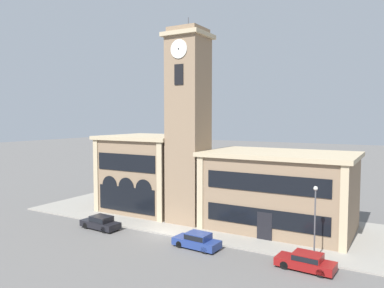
{
  "coord_description": "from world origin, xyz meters",
  "views": [
    {
      "loc": [
        21.51,
        -31.12,
        12.04
      ],
      "look_at": [
        1.61,
        3.48,
        9.23
      ],
      "focal_mm": 35.0,
      "sensor_mm": 36.0,
      "label": 1
    }
  ],
  "objects": [
    {
      "name": "sidewalk_kerb",
      "position": [
        0.0,
        7.5,
        0.07
      ],
      "size": [
        42.66,
        15.0,
        0.15
      ],
      "color": "gray",
      "rests_on": "ground_plane"
    },
    {
      "name": "clock_tower",
      "position": [
        -0.0,
        5.45,
        11.05
      ],
      "size": [
        4.65,
        4.65,
        23.18
      ],
      "color": "#897056",
      "rests_on": "ground_plane"
    },
    {
      "name": "town_hall_right_wing",
      "position": [
        9.8,
        8.21,
        4.21
      ],
      "size": [
        15.76,
        10.22,
        8.37
      ],
      "color": "#897056",
      "rests_on": "ground_plane"
    },
    {
      "name": "parked_car_mid",
      "position": [
        5.08,
        -1.6,
        0.75
      ],
      "size": [
        4.54,
        2.13,
        1.45
      ],
      "rotation": [
        0.0,
        0.0,
        3.07
      ],
      "color": "navy",
      "rests_on": "ground_plane"
    },
    {
      "name": "street_lamp",
      "position": [
        15.16,
        0.36,
        4.21
      ],
      "size": [
        0.36,
        0.36,
        6.26
      ],
      "color": "#4C4C51",
      "rests_on": "sidewalk_kerb"
    },
    {
      "name": "parked_car_far",
      "position": [
        14.96,
        -1.6,
        0.72
      ],
      "size": [
        4.67,
        2.17,
        1.37
      ],
      "rotation": [
        0.0,
        0.0,
        3.07
      ],
      "color": "maroon",
      "rests_on": "ground_plane"
    },
    {
      "name": "parked_car_near",
      "position": [
        -6.87,
        -1.6,
        0.75
      ],
      "size": [
        4.69,
        2.13,
        1.44
      ],
      "rotation": [
        0.0,
        0.0,
        3.07
      ],
      "color": "black",
      "rests_on": "ground_plane"
    },
    {
      "name": "ground_plane",
      "position": [
        0.0,
        0.0,
        0.0
      ],
      "size": [
        300.0,
        300.0,
        0.0
      ],
      "primitive_type": "plane",
      "color": "#605E5B"
    },
    {
      "name": "town_hall_left_wing",
      "position": [
        -7.5,
        8.2,
        4.89
      ],
      "size": [
        11.16,
        10.22,
        9.74
      ],
      "color": "#897056",
      "rests_on": "ground_plane"
    }
  ]
}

